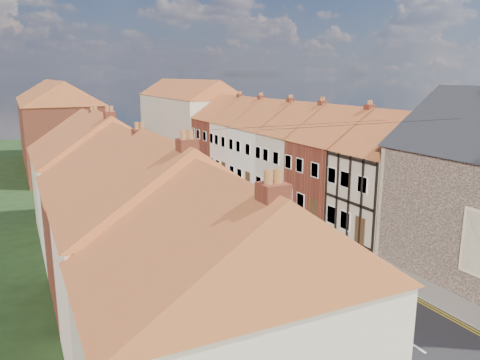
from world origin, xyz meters
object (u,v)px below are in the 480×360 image
at_px(car_near, 248,264).
at_px(car_distant, 111,148).
at_px(car_far, 132,174).
at_px(pedestrian_left, 200,250).
at_px(car_mid, 177,206).
at_px(pedestrian_right, 284,211).
at_px(lamppost, 181,183).

height_order(car_near, car_distant, car_near).
xyz_separation_m(car_far, pedestrian_left, (-1.90, -25.19, 0.38)).
height_order(car_mid, car_distant, car_mid).
bearing_deg(car_near, car_distant, 86.99).
relative_size(car_far, pedestrian_right, 3.14).
bearing_deg(pedestrian_left, car_mid, 95.95).
height_order(lamppost, car_near, lamppost).
relative_size(car_mid, pedestrian_left, 2.01).
bearing_deg(lamppost, car_distant, 86.56).
height_order(car_far, pedestrian_right, pedestrian_right).
relative_size(car_distant, pedestrian_left, 2.34).
relative_size(lamppost, pedestrian_right, 3.97).
bearing_deg(pedestrian_right, car_far, -80.19).
relative_size(car_far, pedestrian_left, 2.49).
height_order(pedestrian_left, pedestrian_right, pedestrian_left).
relative_size(car_near, car_mid, 1.18).
xyz_separation_m(pedestrian_left, pedestrian_right, (8.95, 5.27, -0.19)).
bearing_deg(car_mid, car_near, -83.94).
xyz_separation_m(lamppost, car_distant, (2.31, 38.52, -2.92)).
relative_size(car_mid, car_far, 0.80).
bearing_deg(car_mid, car_distant, 95.59).
bearing_deg(lamppost, pedestrian_left, -100.71).
bearing_deg(car_mid, pedestrian_right, -33.90).
relative_size(car_far, car_distant, 1.06).
xyz_separation_m(car_mid, car_far, (-0.40, 14.02, 0.06)).
bearing_deg(car_near, pedestrian_left, 127.06).
height_order(lamppost, pedestrian_right, lamppost).
xyz_separation_m(car_distant, pedestrian_right, (5.35, -40.06, 0.26)).
relative_size(lamppost, car_far, 1.27).
relative_size(car_mid, pedestrian_right, 2.52).
bearing_deg(car_mid, car_far, 99.41).
bearing_deg(car_far, pedestrian_left, -109.67).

